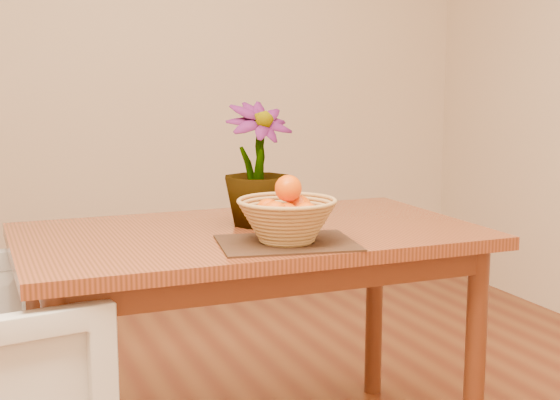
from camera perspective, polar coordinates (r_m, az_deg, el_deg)
name	(u,v)px	position (r m, az deg, el deg)	size (l,w,h in m)	color
wall_back	(123,49)	(4.24, -11.42, 10.75)	(4.00, 0.02, 2.70)	beige
table	(250,257)	(2.42, -2.22, -4.22)	(1.40, 0.80, 0.75)	brown
placemat	(287,243)	(2.20, 0.51, -3.16)	(0.38, 0.28, 0.01)	#361C13
wicker_basket	(287,222)	(2.19, 0.51, -1.63)	(0.28, 0.28, 0.12)	tan
orange_pile	(287,208)	(2.19, 0.53, -0.57)	(0.18, 0.17, 0.14)	#DB5903
potted_plant	(257,164)	(2.45, -1.68, 2.63)	(0.22, 0.22, 0.39)	#184012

